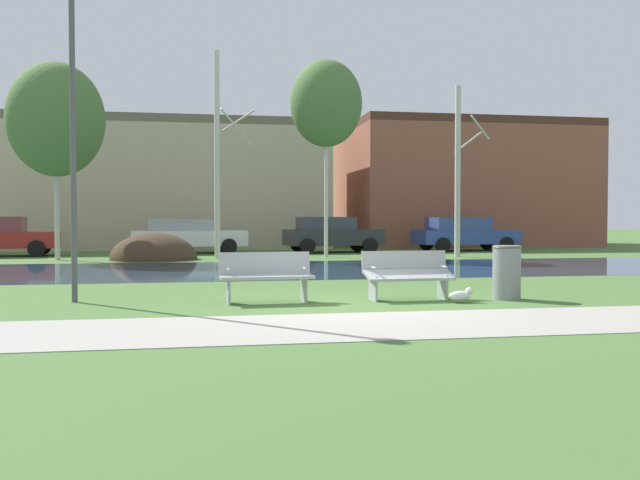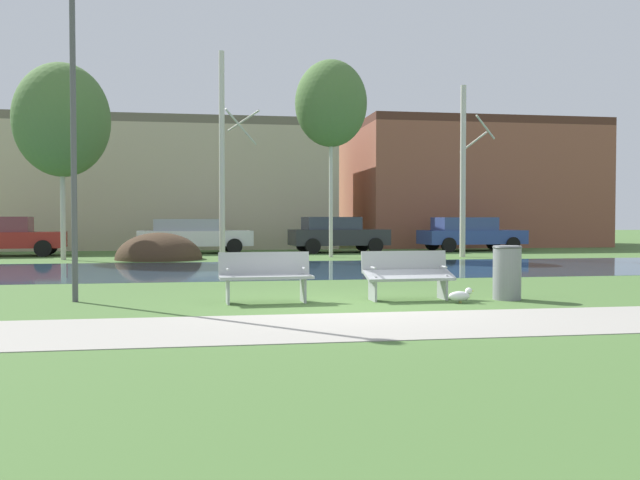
# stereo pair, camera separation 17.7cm
# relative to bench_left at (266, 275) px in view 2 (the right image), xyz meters

# --- Properties ---
(ground_plane) EXTENTS (120.00, 120.00, 0.00)m
(ground_plane) POSITION_rel_bench_left_xyz_m (1.28, 9.30, -0.47)
(ground_plane) COLOR #476B33
(paved_path_strip) EXTENTS (60.00, 2.40, 0.01)m
(paved_path_strip) POSITION_rel_bench_left_xyz_m (1.28, -2.78, -0.47)
(paved_path_strip) COLOR #9E998E
(paved_path_strip) RESTS_ON ground
(river_band) EXTENTS (80.00, 7.22, 0.01)m
(river_band) POSITION_rel_bench_left_xyz_m (1.28, 7.72, -0.47)
(river_band) COLOR #284256
(river_band) RESTS_ON ground
(soil_mound) EXTENTS (3.07, 3.12, 1.92)m
(soil_mound) POSITION_rel_bench_left_xyz_m (-2.70, 13.21, -0.47)
(soil_mound) COLOR #423021
(soil_mound) RESTS_ON ground
(bench_left) EXTENTS (1.62, 0.63, 0.87)m
(bench_left) POSITION_rel_bench_left_xyz_m (0.00, 0.00, 0.00)
(bench_left) COLOR #9EA0A3
(bench_left) RESTS_ON ground
(bench_right) EXTENTS (1.62, 0.62, 0.87)m
(bench_right) POSITION_rel_bench_left_xyz_m (2.54, 0.00, 0.00)
(bench_right) COLOR #9EA0A3
(bench_right) RESTS_ON ground
(trash_bin) EXTENTS (0.52, 0.52, 0.97)m
(trash_bin) POSITION_rel_bench_left_xyz_m (4.32, -0.26, 0.03)
(trash_bin) COLOR gray
(trash_bin) RESTS_ON ground
(seagull) EXTENTS (0.46, 0.17, 0.27)m
(seagull) POSITION_rel_bench_left_xyz_m (3.31, -0.62, -0.34)
(seagull) COLOR white
(seagull) RESTS_ON ground
(streetlamp) EXTENTS (0.32, 0.32, 5.93)m
(streetlamp) POSITION_rel_bench_left_xyz_m (-3.28, 0.66, 3.43)
(streetlamp) COLOR #4C4C51
(streetlamp) RESTS_ON ground
(birch_far_left) EXTENTS (3.33, 3.33, 6.93)m
(birch_far_left) POSITION_rel_bench_left_xyz_m (-6.03, 13.53, 4.45)
(birch_far_left) COLOR #BCB7A8
(birch_far_left) RESTS_ON ground
(birch_left) EXTENTS (1.49, 2.65, 7.61)m
(birch_left) POSITION_rel_bench_left_xyz_m (-0.40, 13.71, 3.40)
(birch_left) COLOR beige
(birch_left) RESTS_ON ground
(birch_center_left) EXTENTS (2.72, 2.72, 7.44)m
(birch_center_left) POSITION_rel_bench_left_xyz_m (3.64, 13.70, 5.32)
(birch_center_left) COLOR beige
(birch_center_left) RESTS_ON ground
(birch_center) EXTENTS (1.36, 2.16, 6.49)m
(birch_center) POSITION_rel_bench_left_xyz_m (8.62, 12.90, 2.85)
(birch_center) COLOR beige
(birch_center) RESTS_ON ground
(parked_van_nearest_red) EXTENTS (4.31, 2.21, 1.53)m
(parked_van_nearest_red) POSITION_rel_bench_left_xyz_m (-8.74, 16.36, 0.33)
(parked_van_nearest_red) COLOR maroon
(parked_van_nearest_red) RESTS_ON ground
(parked_sedan_second_white) EXTENTS (4.83, 2.32, 1.44)m
(parked_sedan_second_white) POSITION_rel_bench_left_xyz_m (-1.61, 17.28, 0.30)
(parked_sedan_second_white) COLOR silver
(parked_sedan_second_white) RESTS_ON ground
(parked_hatch_third_dark) EXTENTS (4.28, 2.26, 1.53)m
(parked_hatch_third_dark) POSITION_rel_bench_left_xyz_m (4.52, 17.08, 0.33)
(parked_hatch_third_dark) COLOR #282B30
(parked_hatch_third_dark) RESTS_ON ground
(parked_wagon_fourth_blue) EXTENTS (4.80, 2.29, 1.52)m
(parked_wagon_fourth_blue) POSITION_rel_bench_left_xyz_m (10.69, 17.46, 0.32)
(parked_wagon_fourth_blue) COLOR #2D4793
(parked_wagon_fourth_blue) RESTS_ON ground
(building_beige_block) EXTENTS (17.77, 6.87, 6.25)m
(building_beige_block) POSITION_rel_bench_left_xyz_m (-3.67, 23.57, 2.65)
(building_beige_block) COLOR #BCAD8E
(building_beige_block) RESTS_ON ground
(building_brick_low) EXTENTS (12.48, 9.23, 6.58)m
(building_brick_low) POSITION_rel_bench_left_xyz_m (13.20, 24.54, 2.82)
(building_brick_low) COLOR brown
(building_brick_low) RESTS_ON ground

